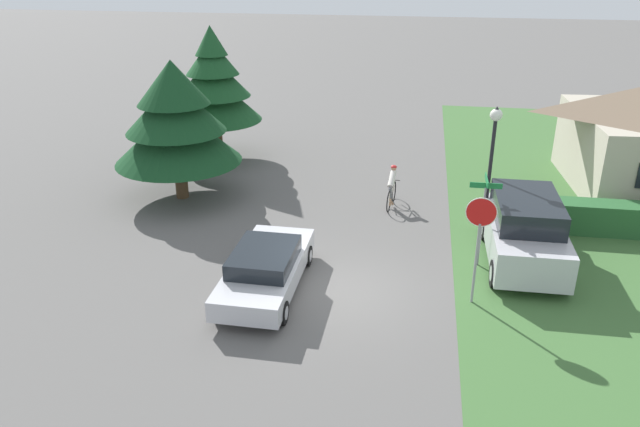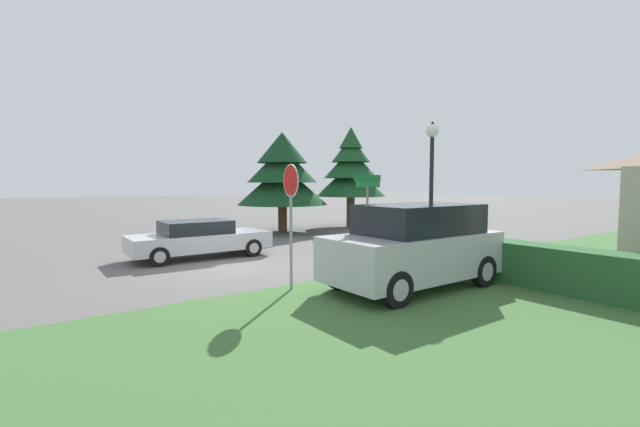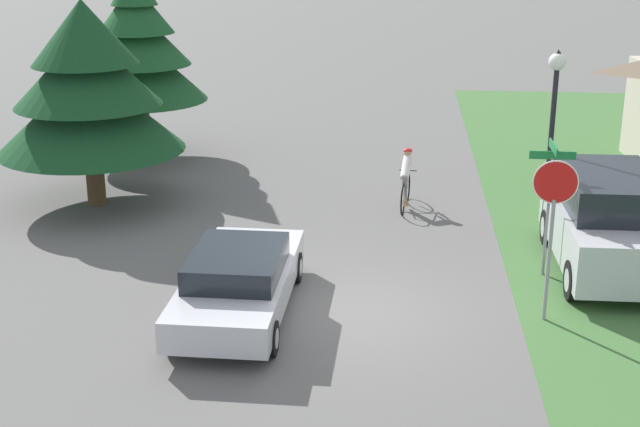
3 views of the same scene
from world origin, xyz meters
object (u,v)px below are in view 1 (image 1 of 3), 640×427
object	(u,v)px
stop_sign	(479,229)
parked_suv_right	(525,231)
conifer_tall_far	(214,85)
street_name_sign	(484,206)
conifer_tall_near	(176,119)
cyclist	(392,188)
sedan_left_lane	(266,268)
street_lamp	(493,145)

from	to	relation	value
stop_sign	parked_suv_right	bearing A→B (deg)	-116.10
parked_suv_right	conifer_tall_far	size ratio (longest dim) A/B	0.78
parked_suv_right	street_name_sign	world-z (taller)	street_name_sign
conifer_tall_far	conifer_tall_near	bearing A→B (deg)	-88.92
stop_sign	street_name_sign	xyz separation A→B (m)	(0.29, 2.16, -0.24)
cyclist	street_name_sign	distance (m)	5.12
conifer_tall_near	conifer_tall_far	bearing A→B (deg)	91.08
sedan_left_lane	parked_suv_right	size ratio (longest dim) A/B	1.04
conifer_tall_far	cyclist	bearing A→B (deg)	-28.12
cyclist	conifer_tall_near	world-z (taller)	conifer_tall_near
conifer_tall_near	conifer_tall_far	world-z (taller)	conifer_tall_far
parked_suv_right	conifer_tall_near	xyz separation A→B (m)	(-11.85, 3.32, 1.96)
parked_suv_right	stop_sign	size ratio (longest dim) A/B	1.49
sedan_left_lane	stop_sign	xyz separation A→B (m)	(5.54, 0.24, 1.50)
sedan_left_lane	conifer_tall_far	size ratio (longest dim) A/B	0.81
stop_sign	street_name_sign	bearing A→B (deg)	-91.94
cyclist	conifer_tall_far	world-z (taller)	conifer_tall_far
street_lamp	street_name_sign	xyz separation A→B (m)	(-0.31, -2.14, -1.16)
cyclist	conifer_tall_near	size ratio (longest dim) A/B	0.35
street_name_sign	conifer_tall_far	xyz separation A→B (m)	(-10.65, 8.31, 1.36)
sedan_left_lane	street_name_sign	distance (m)	6.43
street_lamp	conifer_tall_near	distance (m)	10.99
parked_suv_right	conifer_tall_near	size ratio (longest dim) A/B	0.88
street_name_sign	conifer_tall_near	size ratio (longest dim) A/B	0.54
sedan_left_lane	street_lamp	xyz separation A→B (m)	(6.14, 4.53, 2.42)
cyclist	street_lamp	distance (m)	4.37
street_lamp	conifer_tall_far	xyz separation A→B (m)	(-10.96, 6.18, 0.20)
parked_suv_right	stop_sign	bearing A→B (deg)	147.90
street_lamp	conifer_tall_far	world-z (taller)	conifer_tall_far
street_name_sign	conifer_tall_far	size ratio (longest dim) A/B	0.48
cyclist	stop_sign	world-z (taller)	stop_sign
sedan_left_lane	street_lamp	size ratio (longest dim) A/B	1.09
cyclist	conifer_tall_near	xyz separation A→B (m)	(-7.77, -0.41, 2.28)
cyclist	street_name_sign	world-z (taller)	street_name_sign
street_lamp	conifer_tall_far	bearing A→B (deg)	150.59
parked_suv_right	stop_sign	distance (m)	3.20
stop_sign	conifer_tall_far	size ratio (longest dim) A/B	0.53
parked_suv_right	conifer_tall_near	distance (m)	12.47
street_lamp	conifer_tall_near	xyz separation A→B (m)	(-10.87, 1.58, -0.08)
sedan_left_lane	cyclist	size ratio (longest dim) A/B	2.60
conifer_tall_far	parked_suv_right	bearing A→B (deg)	-33.57
street_name_sign	cyclist	bearing A→B (deg)	124.17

